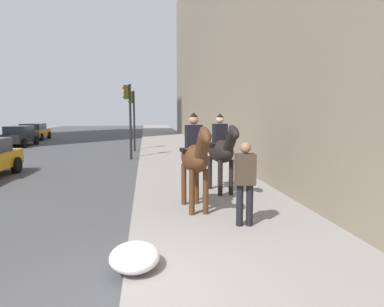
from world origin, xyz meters
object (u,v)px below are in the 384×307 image
(traffic_light_near_curb, at_px, (128,109))
(traffic_light_far_curb, at_px, (132,111))
(car_near_lane, at_px, (18,136))
(car_far_lane, at_px, (34,131))
(mounted_horse_near, at_px, (195,157))
(pedestrian_greeting, at_px, (245,178))
(mounted_horse_far, at_px, (221,150))

(traffic_light_near_curb, bearing_deg, traffic_light_far_curb, -0.90)
(car_near_lane, relative_size, car_far_lane, 0.87)
(traffic_light_near_curb, distance_m, traffic_light_far_curb, 3.86)
(mounted_horse_near, xyz_separation_m, pedestrian_greeting, (-1.27, -0.83, -0.29))
(car_far_lane, xyz_separation_m, traffic_light_far_curb, (-10.27, -8.95, 1.73))
(pedestrian_greeting, height_order, car_far_lane, pedestrian_greeting)
(traffic_light_far_curb, bearing_deg, mounted_horse_near, -172.18)
(mounted_horse_far, height_order, traffic_light_near_curb, traffic_light_near_curb)
(car_near_lane, bearing_deg, traffic_light_near_curb, 46.99)
(mounted_horse_far, distance_m, pedestrian_greeting, 2.97)
(car_near_lane, distance_m, traffic_light_near_curb, 11.75)
(mounted_horse_near, height_order, pedestrian_greeting, mounted_horse_near)
(pedestrian_greeting, distance_m, traffic_light_far_curb, 15.47)
(mounted_horse_near, xyz_separation_m, traffic_light_near_curb, (10.04, 1.97, 1.18))
(car_near_lane, bearing_deg, mounted_horse_near, 31.25)
(car_near_lane, relative_size, traffic_light_far_curb, 1.06)
(pedestrian_greeting, xyz_separation_m, traffic_light_near_curb, (11.31, 2.80, 1.46))
(pedestrian_greeting, relative_size, car_far_lane, 0.37)
(car_far_lane, bearing_deg, car_near_lane, -175.32)
(mounted_horse_far, distance_m, car_far_lane, 25.42)
(car_near_lane, bearing_deg, traffic_light_far_curb, 64.18)
(mounted_horse_near, relative_size, mounted_horse_far, 1.01)
(mounted_horse_far, xyz_separation_m, car_far_lane, (22.48, 11.86, -0.59))
(mounted_horse_near, distance_m, traffic_light_far_curb, 14.07)
(traffic_light_near_curb, height_order, traffic_light_far_curb, traffic_light_near_curb)
(mounted_horse_near, height_order, traffic_light_far_curb, traffic_light_far_curb)
(mounted_horse_near, relative_size, pedestrian_greeting, 1.34)
(mounted_horse_near, bearing_deg, car_near_lane, -156.04)
(pedestrian_greeting, relative_size, traffic_light_far_curb, 0.46)
(car_near_lane, xyz_separation_m, traffic_light_near_curb, (-8.24, -8.17, 1.81))
(mounted_horse_far, xyz_separation_m, pedestrian_greeting, (-2.96, 0.17, -0.26))
(pedestrian_greeting, distance_m, traffic_light_near_curb, 11.74)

